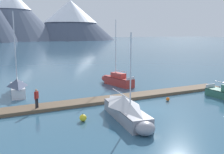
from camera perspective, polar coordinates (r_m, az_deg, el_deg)
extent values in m
plane|color=#335B75|center=(23.48, 6.89, -7.01)|extent=(700.00, 700.00, 0.00)
cone|color=slate|center=(251.57, -21.44, 12.59)|extent=(86.53, 86.53, 44.72)
cone|color=#424C60|center=(259.20, -9.09, 12.23)|extent=(84.92, 84.92, 37.63)
cone|color=white|center=(259.71, -9.13, 14.03)|extent=(50.78, 50.78, 21.43)
cube|color=brown|center=(26.70, 2.01, -4.56)|extent=(26.17, 2.64, 0.30)
cylinder|color=#38383D|center=(25.93, 2.98, -5.06)|extent=(25.09, 0.75, 0.24)
cylinder|color=#38383D|center=(27.49, 1.09, -4.20)|extent=(25.09, 0.75, 0.24)
cube|color=black|center=(34.70, 21.21, -1.89)|extent=(0.20, 2.19, 0.27)
cube|color=silver|center=(30.08, -20.02, -2.75)|extent=(1.80, 4.75, 1.09)
ellipsoid|color=silver|center=(32.71, -20.20, -1.79)|extent=(1.34, 2.20, 1.04)
cube|color=slate|center=(29.98, -20.07, -1.81)|extent=(1.83, 4.66, 0.06)
cylinder|color=silver|center=(29.94, -20.55, 5.86)|extent=(0.10, 0.10, 7.89)
cylinder|color=silver|center=(28.85, -20.09, -0.53)|extent=(0.37, 2.89, 0.08)
pyramid|color=#4C5670|center=(29.56, -20.10, -1.09)|extent=(1.96, 3.85, 0.80)
cube|color=#93939E|center=(20.49, 3.11, -8.00)|extent=(2.59, 6.55, 0.99)
ellipsoid|color=#93939E|center=(17.55, 7.30, -11.15)|extent=(1.54, 1.46, 0.94)
cube|color=#424247|center=(20.36, 3.13, -6.78)|extent=(2.61, 6.43, 0.06)
cylinder|color=silver|center=(18.99, 4.10, 1.05)|extent=(0.10, 0.10, 5.76)
cylinder|color=silver|center=(21.21, 1.95, -3.66)|extent=(0.71, 3.95, 0.08)
pyramid|color=silver|center=(20.66, 2.65, -5.25)|extent=(2.64, 5.33, 0.80)
cube|color=#B2332D|center=(33.45, 1.52, -0.97)|extent=(2.11, 4.80, 1.06)
ellipsoid|color=#B2332D|center=(35.52, -1.15, -0.35)|extent=(1.44, 2.00, 1.01)
cube|color=#501614|center=(33.36, 1.52, -0.15)|extent=(2.13, 4.72, 0.06)
cylinder|color=silver|center=(33.47, 0.82, 6.23)|extent=(0.10, 0.10, 7.27)
cylinder|color=silver|center=(32.88, 2.01, 1.35)|extent=(0.45, 2.23, 0.08)
cube|color=#C03A35|center=(33.40, 1.40, 0.43)|extent=(1.28, 2.22, 0.57)
cube|color=silver|center=(31.64, 4.07, -0.30)|extent=(1.23, 0.30, 0.36)
cube|color=silver|center=(30.43, 20.81, -1.79)|extent=(1.31, 0.11, 0.36)
cylinder|color=#232328|center=(23.49, -16.05, -5.46)|extent=(0.14, 0.14, 0.86)
cylinder|color=#232328|center=(23.27, -16.37, -5.62)|extent=(0.14, 0.14, 0.86)
cube|color=#B22823|center=(23.20, -16.29, -3.80)|extent=(0.42, 0.43, 0.60)
sphere|color=tan|center=(23.11, -16.34, -2.79)|extent=(0.22, 0.22, 0.22)
cylinder|color=#B22823|center=(23.43, -15.99, -3.83)|extent=(0.09, 0.09, 0.62)
cylinder|color=#B22823|center=(23.01, -16.59, -4.11)|extent=(0.09, 0.09, 0.62)
sphere|color=yellow|center=(20.24, -6.38, -8.92)|extent=(0.55, 0.55, 0.55)
cylinder|color=#262628|center=(20.14, -6.40, -8.07)|extent=(0.06, 0.06, 0.08)
sphere|color=orange|center=(26.56, 12.16, -4.77)|extent=(0.37, 0.37, 0.37)
cylinder|color=#262628|center=(26.51, 12.18, -4.29)|extent=(0.06, 0.06, 0.08)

